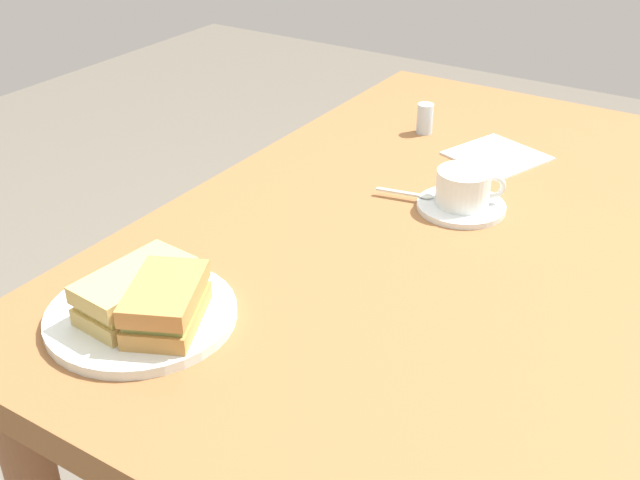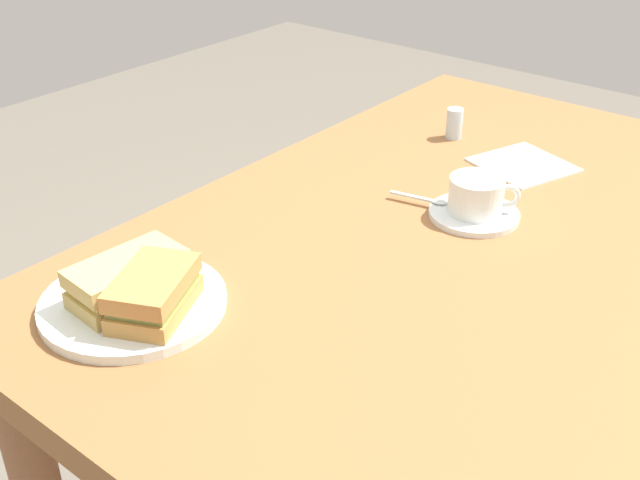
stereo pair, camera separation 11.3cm
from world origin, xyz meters
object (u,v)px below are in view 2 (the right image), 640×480
at_px(spoon, 428,200).
at_px(dining_table, 459,288).
at_px(coffee_cup, 477,194).
at_px(sandwich_plate, 133,303).
at_px(salt_shaker, 454,124).
at_px(coffee_saucer, 474,214).
at_px(napkin, 523,165).
at_px(sandwich_back, 154,293).
at_px(sandwich_front, 128,279).

bearing_deg(spoon, dining_table, -113.89).
bearing_deg(coffee_cup, sandwich_plate, 156.29).
xyz_separation_m(sandwich_plate, salt_shaker, (0.77, -0.03, 0.02)).
distance_m(sandwich_plate, coffee_saucer, 0.55).
height_order(sandwich_plate, napkin, sandwich_plate).
xyz_separation_m(sandwich_back, coffee_cup, (0.51, -0.18, -0.00)).
bearing_deg(sandwich_front, spoon, -17.05).
bearing_deg(sandwich_plate, sandwich_front, 76.61).
bearing_deg(coffee_cup, sandwich_front, 155.73).
distance_m(coffee_cup, salt_shaker, 0.33).
distance_m(sandwich_back, salt_shaker, 0.77).
bearing_deg(dining_table, spoon, 66.11).
distance_m(sandwich_back, napkin, 0.75).
bearing_deg(spoon, sandwich_front, 162.95).
height_order(coffee_cup, salt_shaker, coffee_cup).
relative_size(sandwich_plate, coffee_cup, 2.37).
xyz_separation_m(sandwich_plate, coffee_saucer, (0.51, -0.22, -0.00)).
relative_size(sandwich_plate, sandwich_front, 1.58).
relative_size(sandwich_plate, sandwich_back, 1.62).
bearing_deg(spoon, napkin, -11.15).
bearing_deg(sandwich_back, sandwich_plate, 89.74).
height_order(sandwich_plate, salt_shaker, salt_shaker).
bearing_deg(sandwich_front, dining_table, -28.53).
bearing_deg(coffee_saucer, spoon, 101.50).
xyz_separation_m(sandwich_back, coffee_saucer, (0.51, -0.18, -0.04)).
bearing_deg(coffee_saucer, napkin, 7.01).
height_order(dining_table, sandwich_back, sandwich_back).
bearing_deg(sandwich_front, napkin, -15.11).
bearing_deg(napkin, salt_shaker, 78.21).
bearing_deg(sandwich_back, coffee_saucer, -19.05).
bearing_deg(coffee_cup, dining_table, -165.05).
height_order(sandwich_plate, coffee_cup, coffee_cup).
bearing_deg(coffee_saucer, sandwich_front, 155.81).
distance_m(coffee_saucer, salt_shaker, 0.33).
bearing_deg(napkin, coffee_saucer, -172.99).
bearing_deg(coffee_cup, coffee_saucer, 124.46).
bearing_deg(dining_table, salt_shaker, 33.36).
distance_m(coffee_saucer, spoon, 0.08).
distance_m(coffee_saucer, coffee_cup, 0.04).
bearing_deg(sandwich_plate, dining_table, -27.94).
xyz_separation_m(dining_table, coffee_cup, (0.06, 0.02, 0.14)).
bearing_deg(sandwich_front, sandwich_back, -91.64).
height_order(sandwich_back, salt_shaker, sandwich_back).
relative_size(dining_table, sandwich_back, 8.61).
height_order(dining_table, salt_shaker, salt_shaker).
bearing_deg(coffee_cup, salt_shaker, 36.65).
height_order(dining_table, coffee_cup, coffee_cup).
bearing_deg(coffee_cup, napkin, 7.35).
distance_m(sandwich_front, spoon, 0.51).
bearing_deg(sandwich_plate, sandwich_back, -90.26).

